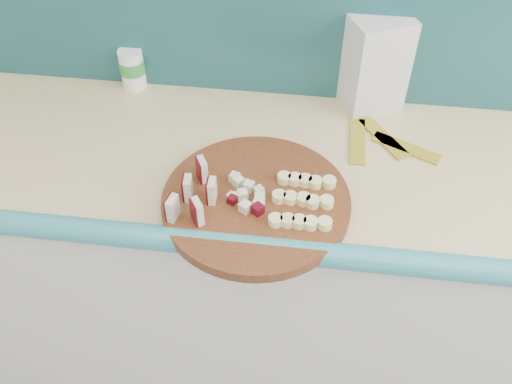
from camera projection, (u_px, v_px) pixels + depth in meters
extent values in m
cube|color=silver|center=(326.00, 273.00, 1.79)|extent=(2.20, 0.60, 0.88)
cube|color=#DEC682|center=(342.00, 168.00, 1.46)|extent=(2.20, 0.60, 0.03)
cube|color=teal|center=(339.00, 260.00, 1.26)|extent=(2.20, 0.06, 0.03)
cube|color=teal|center=(356.00, 17.00, 1.47)|extent=(2.20, 0.02, 0.50)
cylinder|color=#3F1E0D|center=(256.00, 202.00, 1.34)|extent=(0.46, 0.46, 0.03)
cube|color=beige|center=(173.00, 208.00, 1.27)|extent=(0.02, 0.04, 0.06)
cube|color=#48050F|center=(169.00, 208.00, 1.27)|extent=(0.01, 0.04, 0.06)
cube|color=beige|center=(188.00, 188.00, 1.31)|extent=(0.02, 0.04, 0.06)
cube|color=#48050F|center=(184.00, 188.00, 1.31)|extent=(0.01, 0.04, 0.06)
cube|color=beige|center=(203.00, 169.00, 1.35)|extent=(0.02, 0.04, 0.06)
cube|color=#48050F|center=(199.00, 169.00, 1.36)|extent=(0.01, 0.04, 0.06)
cube|color=beige|center=(198.00, 211.00, 1.26)|extent=(0.02, 0.04, 0.06)
cube|color=#48050F|center=(193.00, 211.00, 1.26)|extent=(0.01, 0.04, 0.06)
cube|color=beige|center=(212.00, 191.00, 1.30)|extent=(0.02, 0.04, 0.06)
cube|color=#48050F|center=(208.00, 190.00, 1.31)|extent=(0.01, 0.04, 0.06)
cube|color=#FBEBC9|center=(249.00, 194.00, 1.32)|extent=(0.02, 0.02, 0.02)
cube|color=#FBEBC9|center=(252.00, 191.00, 1.33)|extent=(0.02, 0.02, 0.02)
cube|color=#48050F|center=(252.00, 187.00, 1.34)|extent=(0.02, 0.02, 0.02)
cube|color=#FBEBC9|center=(246.00, 190.00, 1.33)|extent=(0.02, 0.02, 0.02)
cube|color=#FBEBC9|center=(242.00, 188.00, 1.34)|extent=(0.02, 0.02, 0.02)
cube|color=#FBEBC9|center=(235.00, 188.00, 1.34)|extent=(0.02, 0.02, 0.02)
cube|color=#FBEBC9|center=(239.00, 193.00, 1.33)|extent=(0.02, 0.02, 0.02)
cube|color=#FBEBC9|center=(236.00, 196.00, 1.32)|extent=(0.02, 0.02, 0.02)
cube|color=#48050F|center=(236.00, 201.00, 1.31)|extent=(0.02, 0.02, 0.02)
cube|color=#FBEBC9|center=(244.00, 198.00, 1.31)|extent=(0.02, 0.02, 0.02)
cube|color=#FBEBC9|center=(248.00, 201.00, 1.31)|extent=(0.02, 0.02, 0.02)
cube|color=#FBEBC9|center=(248.00, 195.00, 1.32)|extent=(0.02, 0.02, 0.02)
cylinder|color=#F4E695|center=(276.00, 219.00, 1.27)|extent=(0.03, 0.03, 0.02)
cylinder|color=#F4E695|center=(288.00, 220.00, 1.27)|extent=(0.03, 0.03, 0.02)
cylinder|color=#F4E695|center=(300.00, 222.00, 1.27)|extent=(0.03, 0.03, 0.02)
cylinder|color=#F4E695|center=(312.00, 223.00, 1.26)|extent=(0.03, 0.03, 0.02)
cylinder|color=#F4E695|center=(324.00, 225.00, 1.26)|extent=(0.03, 0.03, 0.02)
cylinder|color=#F4E695|center=(280.00, 198.00, 1.32)|extent=(0.03, 0.03, 0.02)
cylinder|color=#F4E695|center=(291.00, 199.00, 1.31)|extent=(0.03, 0.03, 0.02)
cylinder|color=#F4E695|center=(303.00, 200.00, 1.31)|extent=(0.03, 0.03, 0.02)
cylinder|color=#F4E695|center=(314.00, 202.00, 1.31)|extent=(0.03, 0.03, 0.02)
cylinder|color=#F4E695|center=(326.00, 203.00, 1.31)|extent=(0.03, 0.03, 0.02)
cylinder|color=#F4E695|center=(283.00, 178.00, 1.36)|extent=(0.03, 0.03, 0.02)
cylinder|color=#F4E695|center=(294.00, 179.00, 1.36)|extent=(0.03, 0.03, 0.02)
cylinder|color=#F4E695|center=(305.00, 180.00, 1.36)|extent=(0.03, 0.03, 0.02)
cylinder|color=#F4E695|center=(317.00, 181.00, 1.35)|extent=(0.03, 0.03, 0.02)
cylinder|color=#F4E695|center=(328.00, 183.00, 1.35)|extent=(0.03, 0.03, 0.02)
cube|color=silver|center=(376.00, 64.00, 1.53)|extent=(0.19, 0.17, 0.27)
cylinder|color=white|center=(132.00, 69.00, 1.64)|extent=(0.07, 0.07, 0.12)
cylinder|color=green|center=(132.00, 66.00, 1.64)|extent=(0.07, 0.07, 0.04)
cube|color=gold|center=(358.00, 141.00, 1.51)|extent=(0.04, 0.18, 0.01)
cube|color=gold|center=(383.00, 138.00, 1.52)|extent=(0.14, 0.17, 0.01)
cube|color=gold|center=(406.00, 148.00, 1.49)|extent=(0.18, 0.11, 0.01)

